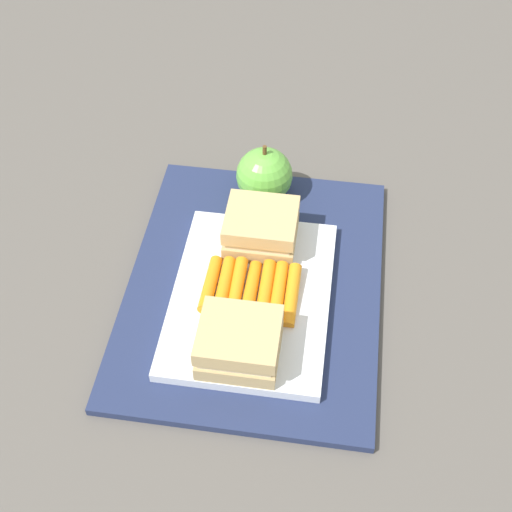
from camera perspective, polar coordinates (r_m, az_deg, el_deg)
name	(u,v)px	position (r m, az deg, el deg)	size (l,w,h in m)	color
ground_plane	(254,289)	(0.79, -0.13, -2.67)	(2.40, 2.40, 0.00)	#56514C
lunchbag_mat	(254,286)	(0.79, -0.13, -2.45)	(0.36, 0.28, 0.01)	navy
food_tray	(251,297)	(0.76, -0.41, -3.40)	(0.23, 0.17, 0.01)	white
sandwich_half_left	(239,342)	(0.69, -1.38, -7.06)	(0.07, 0.08, 0.04)	tan
sandwich_half_right	(261,228)	(0.79, 0.42, 2.30)	(0.07, 0.08, 0.04)	tan
carrot_sticks_bundle	(251,289)	(0.75, -0.41, -2.74)	(0.08, 0.10, 0.02)	orange
apple	(264,175)	(0.85, 0.69, 6.60)	(0.07, 0.07, 0.08)	#66B742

